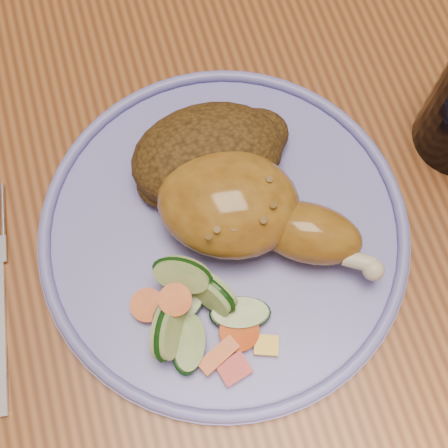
# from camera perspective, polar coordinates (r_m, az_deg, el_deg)

# --- Properties ---
(ground) EXTENTS (4.00, 4.00, 0.00)m
(ground) POSITION_cam_1_polar(r_m,az_deg,el_deg) (1.28, 1.23, -6.84)
(ground) COLOR brown
(ground) RESTS_ON ground
(dining_table) EXTENTS (0.90, 1.40, 0.75)m
(dining_table) POSITION_cam_1_polar(r_m,az_deg,el_deg) (0.64, 2.43, 6.87)
(dining_table) COLOR brown
(dining_table) RESTS_ON ground
(plate) EXTENTS (0.30, 0.30, 0.01)m
(plate) POSITION_cam_1_polar(r_m,az_deg,el_deg) (0.51, 0.00, -0.80)
(plate) COLOR #726FC9
(plate) RESTS_ON dining_table
(plate_rim) EXTENTS (0.30, 0.30, 0.01)m
(plate_rim) POSITION_cam_1_polar(r_m,az_deg,el_deg) (0.50, 0.00, -0.39)
(plate_rim) COLOR #726FC9
(plate_rim) RESTS_ON plate
(chicken_leg) EXTENTS (0.17, 0.15, 0.06)m
(chicken_leg) POSITION_cam_1_polar(r_m,az_deg,el_deg) (0.48, 2.19, 1.26)
(chicken_leg) COLOR #9B6820
(chicken_leg) RESTS_ON plate
(rice_pilaf) EXTENTS (0.14, 0.09, 0.06)m
(rice_pilaf) POSITION_cam_1_polar(r_m,az_deg,el_deg) (0.51, -1.25, 6.35)
(rice_pilaf) COLOR #4B3112
(rice_pilaf) RESTS_ON plate
(vegetable_pile) EXTENTS (0.11, 0.11, 0.05)m
(vegetable_pile) POSITION_cam_1_polar(r_m,az_deg,el_deg) (0.47, -2.52, -8.17)
(vegetable_pile) COLOR #A50A05
(vegetable_pile) RESTS_ON plate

